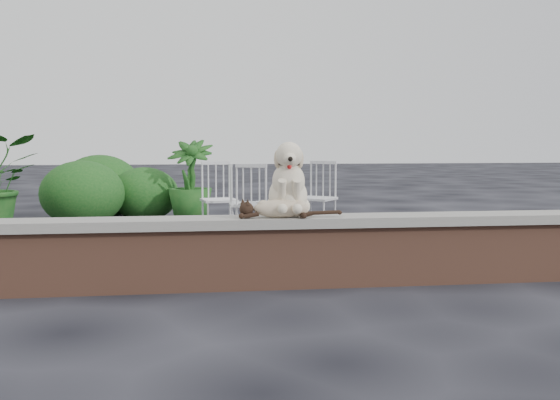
{
  "coord_description": "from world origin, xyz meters",
  "views": [
    {
      "loc": [
        -1.19,
        -5.24,
        1.19
      ],
      "look_at": [
        -0.44,
        0.2,
        0.7
      ],
      "focal_mm": 41.63,
      "sensor_mm": 36.0,
      "label": 1
    }
  ],
  "objects": [
    {
      "name": "cat",
      "position": [
        -0.47,
        -0.07,
        0.66
      ],
      "size": [
        1.01,
        0.32,
        0.17
      ],
      "primitive_type": null,
      "rotation": [
        0.0,
        0.0,
        -0.08
      ],
      "color": "tan",
      "rests_on": "capstone"
    },
    {
      "name": "capstone",
      "position": [
        0.0,
        0.0,
        0.54
      ],
      "size": [
        6.2,
        0.4,
        0.08
      ],
      "primitive_type": "cube",
      "color": "slate",
      "rests_on": "brick_wall"
    },
    {
      "name": "potted_plant_b",
      "position": [
        -1.21,
        4.6,
        0.61
      ],
      "size": [
        0.86,
        0.86,
        1.23
      ],
      "primitive_type": "imported",
      "rotation": [
        0.0,
        0.0,
        -0.3
      ],
      "color": "#144716",
      "rests_on": "ground"
    },
    {
      "name": "dog",
      "position": [
        -0.39,
        0.08,
        0.89
      ],
      "size": [
        0.45,
        0.57,
        0.62
      ],
      "primitive_type": null,
      "rotation": [
        0.0,
        0.0,
        -0.08
      ],
      "color": "beige",
      "rests_on": "capstone"
    },
    {
      "name": "chair_d",
      "position": [
        0.44,
        3.1,
        0.47
      ],
      "size": [
        0.78,
        0.78,
        0.94
      ],
      "primitive_type": null,
      "rotation": [
        0.0,
        0.0,
        -0.63
      ],
      "color": "white",
      "rests_on": "ground"
    },
    {
      "name": "chair_a",
      "position": [
        -0.84,
        3.03,
        0.47
      ],
      "size": [
        0.65,
        0.65,
        0.94
      ],
      "primitive_type": null,
      "rotation": [
        0.0,
        0.0,
        0.17
      ],
      "color": "white",
      "rests_on": "ground"
    },
    {
      "name": "shrubbery",
      "position": [
        -2.54,
        5.14,
        0.44
      ],
      "size": [
        2.01,
        2.19,
        1.04
      ],
      "color": "#144716",
      "rests_on": "ground"
    },
    {
      "name": "chair_e",
      "position": [
        -0.53,
        2.45,
        0.47
      ],
      "size": [
        0.58,
        0.58,
        0.94
      ],
      "primitive_type": null,
      "rotation": [
        0.0,
        0.0,
        1.54
      ],
      "color": "white",
      "rests_on": "ground"
    },
    {
      "name": "chair_c",
      "position": [
        -0.43,
        2.34,
        0.47
      ],
      "size": [
        0.75,
        0.75,
        0.94
      ],
      "primitive_type": null,
      "rotation": [
        0.0,
        0.0,
        2.68
      ],
      "color": "white",
      "rests_on": "ground"
    },
    {
      "name": "ground",
      "position": [
        0.0,
        0.0,
        0.0
      ],
      "size": [
        60.0,
        60.0,
        0.0
      ],
      "primitive_type": "plane",
      "color": "black",
      "rests_on": "ground"
    },
    {
      "name": "brick_wall",
      "position": [
        0.0,
        0.0,
        0.25
      ],
      "size": [
        6.0,
        0.3,
        0.5
      ],
      "primitive_type": "cube",
      "color": "brown",
      "rests_on": "ground"
    }
  ]
}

